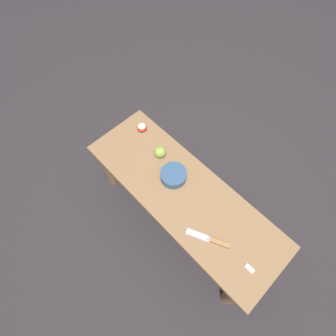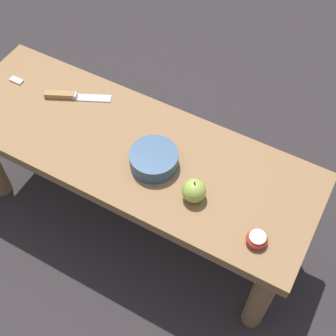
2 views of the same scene
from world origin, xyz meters
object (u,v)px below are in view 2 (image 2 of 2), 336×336
Objects in this scene: apple_whole at (194,191)px; apple_cut at (257,239)px; knife at (68,96)px; bowl at (154,159)px; wooden_bench at (131,162)px.

apple_cut is (0.22, -0.05, -0.02)m from apple_whole.
bowl reaches higher than knife.
apple_whole reaches higher than knife.
knife is 0.58m from apple_whole.
wooden_bench is at bearing 164.50° from apple_whole.
apple_cut is at bearing -11.91° from apple_whole.
apple_cut is at bearing -13.90° from wooden_bench.
knife is at bearing 165.70° from apple_cut.
apple_cut is (0.78, -0.20, 0.01)m from knife.
wooden_bench is 0.16m from bowl.
knife is at bearing 165.03° from wooden_bench.
apple_whole is at bearing 168.09° from apple_cut.
bowl is (0.11, -0.03, 0.11)m from wooden_bench.
bowl reaches higher than apple_cut.
wooden_bench is 0.32m from knife.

